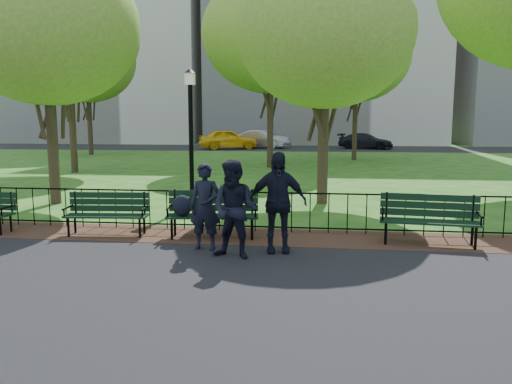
# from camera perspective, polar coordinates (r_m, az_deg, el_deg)

# --- Properties ---
(ground) EXTENTS (120.00, 120.00, 0.00)m
(ground) POSITION_cam_1_polar(r_m,az_deg,el_deg) (9.15, -2.94, -7.28)
(ground) COLOR #225817
(asphalt_path) EXTENTS (60.00, 9.20, 0.01)m
(asphalt_path) POSITION_cam_1_polar(r_m,az_deg,el_deg) (6.02, -8.81, -15.77)
(asphalt_path) COLOR black
(asphalt_path) RESTS_ON ground
(dirt_strip) EXTENTS (60.00, 1.60, 0.01)m
(dirt_strip) POSITION_cam_1_polar(r_m,az_deg,el_deg) (10.58, -1.52, -5.06)
(dirt_strip) COLOR #392217
(dirt_strip) RESTS_ON ground
(far_street) EXTENTS (70.00, 9.00, 0.01)m
(far_street) POSITION_cam_1_polar(r_m,az_deg,el_deg) (43.78, 5.10, 5.00)
(far_street) COLOR black
(far_street) RESTS_ON ground
(iron_fence) EXTENTS (24.06, 0.06, 1.00)m
(iron_fence) POSITION_cam_1_polar(r_m,az_deg,el_deg) (10.97, -1.14, -1.99)
(iron_fence) COLOR black
(iron_fence) RESTS_ON ground
(apartment_west) EXTENTS (22.00, 15.00, 26.00)m
(apartment_west) POSITION_cam_1_polar(r_m,az_deg,el_deg) (62.28, -15.99, 17.68)
(apartment_west) COLOR silver
(apartment_west) RESTS_ON ground
(apartment_mid) EXTENTS (24.00, 15.00, 30.00)m
(apartment_mid) POSITION_cam_1_polar(r_m,az_deg,el_deg) (58.06, 7.91, 20.64)
(apartment_mid) COLOR beige
(apartment_mid) RESTS_ON ground
(park_bench_main) EXTENTS (1.94, 0.80, 1.07)m
(park_bench_main) POSITION_cam_1_polar(r_m,az_deg,el_deg) (10.39, -6.25, -1.77)
(park_bench_main) COLOR black
(park_bench_main) RESTS_ON ground
(park_bench_left_a) EXTENTS (1.78, 0.68, 0.99)m
(park_bench_left_a) POSITION_cam_1_polar(r_m,az_deg,el_deg) (11.10, -16.58, -1.87)
(park_bench_left_a) COLOR black
(park_bench_left_a) RESTS_ON ground
(park_bench_right_a) EXTENTS (1.94, 0.81, 1.07)m
(park_bench_right_a) POSITION_cam_1_polar(r_m,az_deg,el_deg) (10.40, 19.20, -2.38)
(park_bench_right_a) COLOR black
(park_bench_right_a) RESTS_ON ground
(lamppost) EXTENTS (0.35, 0.35, 3.86)m
(lamppost) POSITION_cam_1_polar(r_m,az_deg,el_deg) (14.24, -7.44, 6.78)
(lamppost) COLOR black
(lamppost) RESTS_ON ground
(tree_near_w) EXTENTS (5.24, 5.24, 7.30)m
(tree_near_w) POSITION_cam_1_polar(r_m,az_deg,el_deg) (15.93, -22.90, 17.06)
(tree_near_w) COLOR #2D2116
(tree_near_w) RESTS_ON ground
(tree_near_e) EXTENTS (5.05, 5.05, 7.04)m
(tree_near_e) POSITION_cam_1_polar(r_m,az_deg,el_deg) (14.92, 7.90, 17.54)
(tree_near_e) COLOR #2D2116
(tree_near_e) RESTS_ON ground
(tree_mid_w) EXTENTS (6.47, 6.47, 9.01)m
(tree_mid_w) POSITION_cam_1_polar(r_m,az_deg,el_deg) (25.19, -20.71, 16.42)
(tree_mid_w) COLOR #2D2116
(tree_mid_w) RESTS_ON ground
(tree_far_c) EXTENTS (6.95, 6.95, 9.69)m
(tree_far_c) POSITION_cam_1_polar(r_m,az_deg,el_deg) (26.25, 1.68, 17.61)
(tree_far_c) COLOR #2D2116
(tree_far_c) RESTS_ON ground
(tree_far_e) EXTENTS (6.46, 6.46, 9.01)m
(tree_far_e) POSITION_cam_1_polar(r_m,az_deg,el_deg) (31.54, 11.44, 15.01)
(tree_far_e) COLOR #2D2116
(tree_far_e) RESTS_ON ground
(tree_far_w) EXTENTS (6.71, 6.71, 9.35)m
(tree_far_w) POSITION_cam_1_polar(r_m,az_deg,el_deg) (37.53, -18.77, 13.98)
(tree_far_w) COLOR #2D2116
(tree_far_w) RESTS_ON ground
(person_left) EXTENTS (0.62, 0.43, 1.64)m
(person_left) POSITION_cam_1_polar(r_m,az_deg,el_deg) (9.42, -5.82, -1.68)
(person_left) COLOR black
(person_left) RESTS_ON asphalt_path
(person_mid) EXTENTS (0.93, 0.62, 1.75)m
(person_mid) POSITION_cam_1_polar(r_m,az_deg,el_deg) (8.78, -2.45, -2.01)
(person_mid) COLOR black
(person_mid) RESTS_ON asphalt_path
(person_right) EXTENTS (1.15, 0.63, 1.87)m
(person_right) POSITION_cam_1_polar(r_m,az_deg,el_deg) (9.18, 2.43, -1.19)
(person_right) COLOR black
(person_right) RESTS_ON asphalt_path
(taxi) EXTENTS (5.28, 3.52, 1.67)m
(taxi) POSITION_cam_1_polar(r_m,az_deg,el_deg) (42.33, -3.20, 6.05)
(taxi) COLOR yellow
(taxi) RESTS_ON far_street
(sedan_silver) EXTENTS (5.02, 3.35, 1.56)m
(sedan_silver) POSITION_cam_1_polar(r_m,az_deg,el_deg) (43.87, 0.84, 6.07)
(sedan_silver) COLOR #A0A2A8
(sedan_silver) RESTS_ON far_street
(sedan_dark) EXTENTS (4.91, 3.20, 1.32)m
(sedan_dark) POSITION_cam_1_polar(r_m,az_deg,el_deg) (43.52, 12.41, 5.70)
(sedan_dark) COLOR black
(sedan_dark) RESTS_ON far_street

